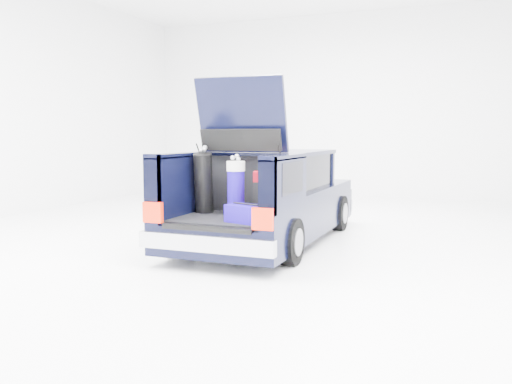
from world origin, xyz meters
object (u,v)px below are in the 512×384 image
at_px(black_golf_bag, 204,183).
at_px(blue_golf_bag, 236,188).
at_px(blue_duffel, 246,214).
at_px(car, 270,199).
at_px(red_suitcase, 268,195).

height_order(black_golf_bag, blue_golf_bag, black_golf_bag).
bearing_deg(blue_duffel, car, 119.51).
bearing_deg(car, blue_golf_bag, -89.34).
xyz_separation_m(red_suitcase, blue_golf_bag, (-0.48, 0.05, 0.07)).
height_order(car, blue_duffel, car).
bearing_deg(black_golf_bag, car, 52.85).
bearing_deg(car, black_golf_bag, -110.63).
height_order(black_golf_bag, blue_duffel, black_golf_bag).
relative_size(red_suitcase, black_golf_bag, 0.69).
height_order(car, black_golf_bag, car).
xyz_separation_m(car, blue_duffel, (0.36, -1.88, 0.04)).
bearing_deg(red_suitcase, black_golf_bag, 155.99).
height_order(car, blue_golf_bag, car).
bearing_deg(blue_duffel, blue_golf_bag, 143.61).
bearing_deg(blue_duffel, red_suitcase, 91.59).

